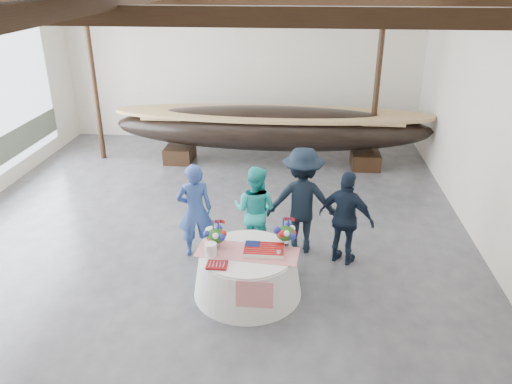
{
  "coord_description": "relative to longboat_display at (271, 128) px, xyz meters",
  "views": [
    {
      "loc": [
        1.73,
        -8.1,
        4.64
      ],
      "look_at": [
        0.99,
        -0.25,
        1.09
      ],
      "focal_mm": 35.0,
      "sensor_mm": 36.0,
      "label": 1
    }
  ],
  "objects": [
    {
      "name": "tabletop_items",
      "position": [
        -0.0,
        -5.54,
        -0.09
      ],
      "size": [
        1.59,
        0.97,
        0.4
      ],
      "color": "red",
      "rests_on": "banquet_table"
    },
    {
      "name": "floor",
      "position": [
        -0.99,
        -4.02,
        -0.96
      ],
      "size": [
        10.0,
        12.0,
        0.01
      ],
      "primitive_type": "cube",
      "color": "#3D3D42",
      "rests_on": "ground"
    },
    {
      "name": "banquet_table",
      "position": [
        0.01,
        -5.67,
        -0.6
      ],
      "size": [
        1.67,
        1.67,
        0.72
      ],
      "color": "silver",
      "rests_on": "ground"
    },
    {
      "name": "guest_woman_blue",
      "position": [
        -1.02,
        -4.59,
        -0.11
      ],
      "size": [
        0.72,
        0.59,
        1.69
      ],
      "primitive_type": "imported",
      "rotation": [
        0.0,
        0.0,
        3.48
      ],
      "color": "navy",
      "rests_on": "ground"
    },
    {
      "name": "guest_man_left",
      "position": [
        0.81,
        -4.26,
        0.0
      ],
      "size": [
        1.25,
        0.73,
        1.92
      ],
      "primitive_type": "imported",
      "rotation": [
        0.0,
        0.0,
        3.13
      ],
      "color": "black",
      "rests_on": "ground"
    },
    {
      "name": "guest_man_right",
      "position": [
        1.55,
        -4.62,
        -0.13
      ],
      "size": [
        1.05,
        0.8,
        1.66
      ],
      "primitive_type": "imported",
      "rotation": [
        0.0,
        0.0,
        2.68
      ],
      "color": "black",
      "rests_on": "ground"
    },
    {
      "name": "guest_woman_teal",
      "position": [
        0.0,
        -4.41,
        -0.15
      ],
      "size": [
        0.93,
        0.81,
        1.62
      ],
      "primitive_type": "imported",
      "rotation": [
        0.0,
        0.0,
        2.85
      ],
      "color": "#22B4AE",
      "rests_on": "ground"
    },
    {
      "name": "wall_back",
      "position": [
        -0.99,
        1.98,
        1.29
      ],
      "size": [
        10.0,
        0.02,
        4.5
      ],
      "primitive_type": "cube",
      "color": "silver",
      "rests_on": "ground"
    },
    {
      "name": "wall_right",
      "position": [
        4.01,
        -4.02,
        1.29
      ],
      "size": [
        0.02,
        12.0,
        4.5
      ],
      "primitive_type": "cube",
      "color": "silver",
      "rests_on": "ground"
    },
    {
      "name": "longboat_display",
      "position": [
        0.0,
        0.0,
        0.0
      ],
      "size": [
        8.0,
        1.6,
        1.5
      ],
      "color": "black",
      "rests_on": "ground"
    },
    {
      "name": "pavilion_structure",
      "position": [
        -0.99,
        -3.3,
        3.05
      ],
      "size": [
        9.8,
        11.76,
        4.5
      ],
      "color": "black",
      "rests_on": "ground"
    }
  ]
}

